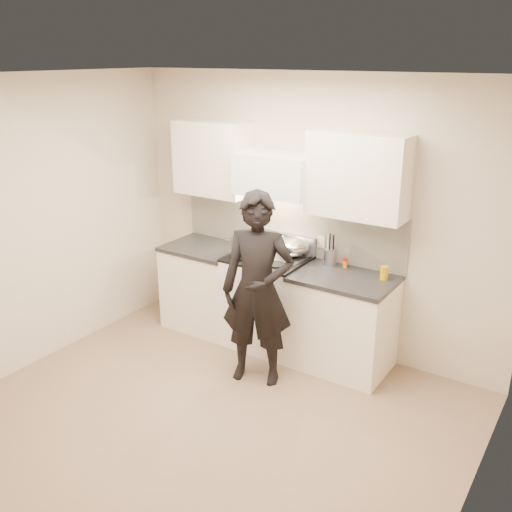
# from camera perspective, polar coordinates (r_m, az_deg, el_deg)

# --- Properties ---
(ground_plane) EXTENTS (4.00, 4.00, 0.00)m
(ground_plane) POSITION_cam_1_polar(r_m,az_deg,el_deg) (4.88, -5.00, -16.18)
(ground_plane) COLOR #86684F
(room_shell) EXTENTS (4.04, 3.54, 2.70)m
(room_shell) POSITION_cam_1_polar(r_m,az_deg,el_deg) (4.47, -3.26, 3.35)
(room_shell) COLOR beige
(room_shell) RESTS_ON ground
(stove) EXTENTS (0.76, 0.65, 0.96)m
(stove) POSITION_cam_1_polar(r_m,az_deg,el_deg) (5.80, 1.16, -4.50)
(stove) COLOR white
(stove) RESTS_ON ground
(counter_right) EXTENTS (0.92, 0.67, 0.92)m
(counter_right) POSITION_cam_1_polar(r_m,az_deg,el_deg) (5.46, 8.61, -6.52)
(counter_right) COLOR white
(counter_right) RESTS_ON ground
(counter_left) EXTENTS (0.82, 0.67, 0.92)m
(counter_left) POSITION_cam_1_polar(r_m,az_deg,el_deg) (6.22, -4.96, -3.00)
(counter_left) COLOR white
(counter_left) RESTS_ON ground
(wok) EXTENTS (0.34, 0.40, 0.27)m
(wok) POSITION_cam_1_polar(r_m,az_deg,el_deg) (5.62, 3.70, 0.92)
(wok) COLOR #B6B6B6
(wok) RESTS_ON stove
(stock_pot) EXTENTS (0.37, 0.36, 0.18)m
(stock_pot) POSITION_cam_1_polar(r_m,az_deg,el_deg) (5.61, -1.16, 0.93)
(stock_pot) COLOR #B6B6B6
(stock_pot) RESTS_ON stove
(utensil_crock) EXTENTS (0.12, 0.12, 0.31)m
(utensil_crock) POSITION_cam_1_polar(r_m,az_deg,el_deg) (5.51, 7.44, 0.05)
(utensil_crock) COLOR #ACAFC4
(utensil_crock) RESTS_ON counter_right
(spice_jar) EXTENTS (0.04, 0.04, 0.10)m
(spice_jar) POSITION_cam_1_polar(r_m,az_deg,el_deg) (5.47, 8.91, -0.69)
(spice_jar) COLOR orange
(spice_jar) RESTS_ON counter_right
(oil_glass) EXTENTS (0.07, 0.07, 0.13)m
(oil_glass) POSITION_cam_1_polar(r_m,az_deg,el_deg) (5.25, 12.71, -1.67)
(oil_glass) COLOR #C99502
(oil_glass) RESTS_ON counter_right
(person) EXTENTS (0.75, 0.61, 1.77)m
(person) POSITION_cam_1_polar(r_m,az_deg,el_deg) (5.02, 0.17, -3.41)
(person) COLOR black
(person) RESTS_ON ground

